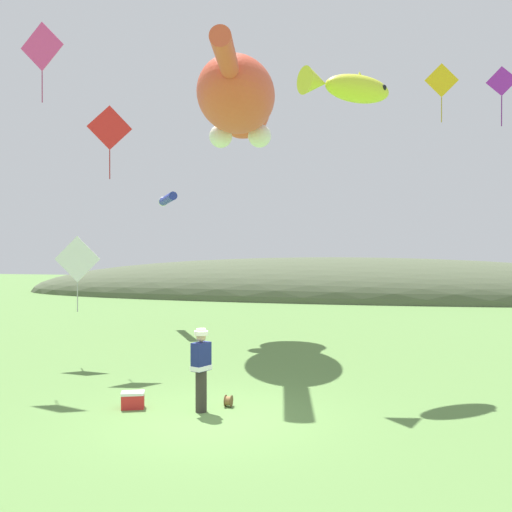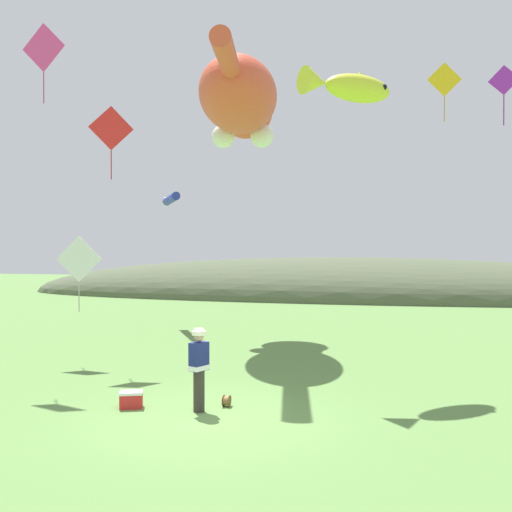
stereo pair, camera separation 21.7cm
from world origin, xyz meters
name	(u,v)px [view 2 (the right image)]	position (x,y,z in m)	size (l,w,h in m)	color
ground_plane	(210,418)	(0.00, 0.00, 0.00)	(120.00, 120.00, 0.00)	#5B8442
distant_hill_ridge	(343,296)	(0.00, 31.37, 0.00)	(50.70, 13.12, 5.80)	#4C563D
festival_attendant	(199,367)	(-0.38, 0.40, 0.95)	(0.41, 0.49, 1.77)	#332D28
kite_spool	(227,401)	(0.08, 0.92, 0.13)	(0.15, 0.26, 0.26)	olive
picnic_cooler	(131,400)	(-1.91, 0.33, 0.18)	(0.57, 0.48, 0.36)	red
kite_giant_cat	(240,101)	(-2.05, 9.89, 9.09)	(3.76, 9.96, 3.05)	#E04C33
kite_fish_windsock	(349,87)	(2.46, 4.44, 7.83)	(2.59, 2.39, 0.85)	yellow
kite_tube_streamer	(171,199)	(-6.03, 12.75, 5.72)	(1.88, 2.85, 0.44)	#2633A5
kite_diamond_red	(111,129)	(-4.87, 5.04, 7.20)	(1.17, 0.74, 2.27)	red
kite_diamond_gold	(444,80)	(5.39, 10.40, 9.53)	(1.21, 0.23, 2.12)	yellow
kite_diamond_white	(79,260)	(-5.66, 4.48, 3.15)	(1.39, 0.26, 2.31)	white
kite_diamond_violet	(504,81)	(6.81, 7.18, 8.47)	(0.88, 0.20, 1.79)	purple
kite_diamond_pink	(44,48)	(-6.17, 3.48, 9.26)	(1.41, 0.07, 2.31)	#E53F8C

